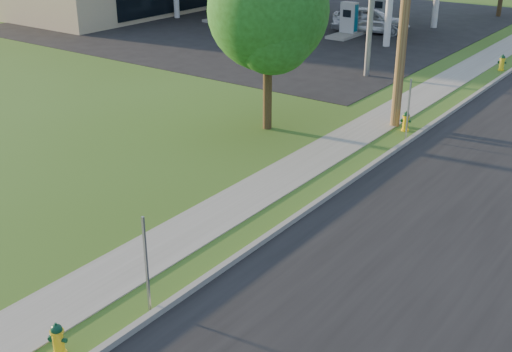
{
  "coord_description": "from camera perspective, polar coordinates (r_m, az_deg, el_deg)",
  "views": [
    {
      "loc": [
        7.92,
        -2.88,
        7.24
      ],
      "look_at": [
        0.0,
        8.0,
        1.4
      ],
      "focal_mm": 45.0,
      "sensor_mm": 36.0,
      "label": 1
    }
  ],
  "objects": [
    {
      "name": "road",
      "position": [
        15.17,
        18.63,
        -6.38
      ],
      "size": [
        8.0,
        120.0,
        0.02
      ],
      "primitive_type": "cube",
      "color": "black",
      "rests_on": "ground"
    },
    {
      "name": "curb",
      "position": [
        16.51,
        5.5,
        -2.39
      ],
      "size": [
        0.15,
        120.0,
        0.15
      ],
      "primitive_type": "cube",
      "color": "gray",
      "rests_on": "ground"
    },
    {
      "name": "sidewalk",
      "position": [
        17.39,
        0.55,
        -1.1
      ],
      "size": [
        1.5,
        120.0,
        0.03
      ],
      "primitive_type": "cube",
      "color": "gray",
      "rests_on": "ground"
    },
    {
      "name": "forecourt",
      "position": [
        42.91,
        1.64,
        13.75
      ],
      "size": [
        26.0,
        28.0,
        0.02
      ],
      "primitive_type": "cube",
      "color": "black",
      "rests_on": "ground"
    },
    {
      "name": "sign_post_near",
      "position": [
        12.17,
        -9.72,
        -7.79
      ],
      "size": [
        0.05,
        0.04,
        2.0
      ],
      "primitive_type": "cube",
      "color": "gray",
      "rests_on": "ground"
    },
    {
      "name": "sign_post_mid",
      "position": [
        21.32,
        13.39,
        5.79
      ],
      "size": [
        0.05,
        0.04,
        2.0
      ],
      "primitive_type": "cube",
      "color": "gray",
      "rests_on": "ground"
    },
    {
      "name": "fuel_pump_nw",
      "position": [
        42.69,
        -2.79,
        14.65
      ],
      "size": [
        1.2,
        3.2,
        1.9
      ],
      "color": "gray",
      "rests_on": "ground"
    },
    {
      "name": "fuel_pump_ne",
      "position": [
        37.78,
        8.24,
        13.29
      ],
      "size": [
        1.2,
        3.2,
        1.9
      ],
      "color": "gray",
      "rests_on": "ground"
    },
    {
      "name": "fuel_pump_sw",
      "position": [
        45.84,
        0.45,
        15.28
      ],
      "size": [
        1.2,
        3.2,
        1.9
      ],
      "color": "gray",
      "rests_on": "ground"
    },
    {
      "name": "fuel_pump_se",
      "position": [
        41.31,
        10.96,
        13.97
      ],
      "size": [
        1.2,
        3.2,
        1.9
      ],
      "color": "gray",
      "rests_on": "ground"
    },
    {
      "name": "tree_verge",
      "position": [
        20.99,
        1.18,
        14.06
      ],
      "size": [
        3.91,
        3.91,
        5.93
      ],
      "color": "#362713",
      "rests_on": "ground"
    },
    {
      "name": "hydrant_near",
      "position": [
        11.78,
        -17.2,
        -13.73
      ],
      "size": [
        0.34,
        0.31,
        0.66
      ],
      "color": "yellow",
      "rests_on": "ground"
    },
    {
      "name": "hydrant_mid",
      "position": [
        22.27,
        13.17,
        4.77
      ],
      "size": [
        0.36,
        0.32,
        0.69
      ],
      "color": "yellow",
      "rests_on": "ground"
    },
    {
      "name": "hydrant_far",
      "position": [
        31.72,
        21.03,
        9.39
      ],
      "size": [
        0.38,
        0.34,
        0.74
      ],
      "color": "yellow",
      "rests_on": "ground"
    },
    {
      "name": "car_silver",
      "position": [
        38.89,
        10.18,
        13.51
      ],
      "size": [
        4.78,
        2.97,
        1.52
      ],
      "primitive_type": "imported",
      "rotation": [
        0.0,
        0.0,
        1.86
      ],
      "color": "silver",
      "rests_on": "ground"
    }
  ]
}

